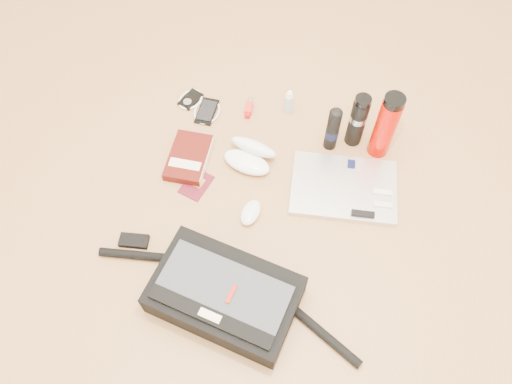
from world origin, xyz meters
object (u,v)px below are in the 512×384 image
messenger_bag (224,295)px  laptop (344,188)px  book (189,158)px  thermos_black (358,120)px  thermos_red (385,126)px

messenger_bag → laptop: messenger_bag is taller
book → laptop: bearing=-0.8°
thermos_black → messenger_bag: bearing=-109.5°
laptop → book: bearing=174.7°
messenger_bag → laptop: (0.28, 0.52, -0.04)m
laptop → book: (-0.58, -0.04, 0.01)m
thermos_black → thermos_red: bearing=-10.1°
messenger_bag → thermos_black: thermos_black is taller
laptop → book: book is taller
thermos_black → book: bearing=-154.2°
book → thermos_red: (0.67, 0.26, 0.13)m
book → thermos_black: 0.64m
thermos_black → thermos_red: size_ratio=0.81×
messenger_bag → thermos_red: bearing=70.2°
laptop → thermos_red: bearing=58.5°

